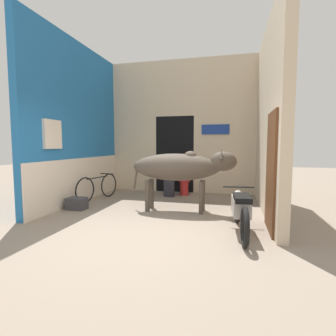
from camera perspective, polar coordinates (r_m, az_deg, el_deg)
The scene contains 10 objects.
ground_plane at distance 4.70m, azimuth -7.27°, elevation -13.88°, with size 30.00×30.00×0.00m, color gray.
wall_left_shopfront at distance 7.37m, azimuth -19.23°, elevation 8.67°, with size 0.25×4.08×4.18m.
wall_back_with_doorway at distance 8.65m, azimuth 2.63°, elevation 6.61°, with size 4.59×0.93×4.18m.
wall_right_with_door at distance 6.21m, azimuth 21.23°, elevation 9.65°, with size 0.22×4.08×4.18m.
cow at distance 5.96m, azimuth 2.86°, elevation 0.15°, with size 2.38×0.73×1.45m.
motorcycle_near at distance 4.73m, azimuth 15.54°, elevation -8.62°, with size 0.58×1.91×0.74m.
bicycle at distance 7.52m, azimuth -15.04°, elevation -4.04°, with size 0.49×1.64×0.70m.
shopkeeper_seated at distance 7.75m, azimuth 0.45°, elevation -1.28°, with size 0.42×0.34×1.25m.
plastic_stool at distance 7.97m, azimuth 3.53°, elevation -4.15°, with size 0.36×0.36×0.46m.
crate at distance 6.59m, azimuth -19.27°, elevation -7.32°, with size 0.44×0.32×0.28m.
Camera 1 is at (1.62, -4.14, 1.53)m, focal length 28.00 mm.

